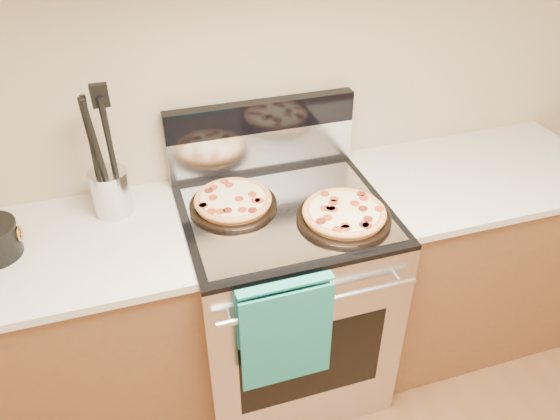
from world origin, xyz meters
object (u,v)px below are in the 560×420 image
object	(u,v)px
pepperoni_pizza_front	(344,214)
utensil_crock	(111,192)
range_body	(284,300)
pepperoni_pizza_back	(233,202)

from	to	relation	value
pepperoni_pizza_front	utensil_crock	bearing A→B (deg)	157.56
range_body	pepperoni_pizza_front	bearing A→B (deg)	-35.84
range_body	utensil_crock	distance (m)	0.84
pepperoni_pizza_back	pepperoni_pizza_front	size ratio (longest dim) A/B	0.96
pepperoni_pizza_front	utensil_crock	size ratio (longest dim) A/B	1.95
pepperoni_pizza_back	utensil_crock	xyz separation A→B (m)	(-0.42, 0.12, 0.05)
range_body	pepperoni_pizza_back	bearing A→B (deg)	158.75
pepperoni_pizza_back	pepperoni_pizza_front	distance (m)	0.41
pepperoni_pizza_back	range_body	bearing A→B (deg)	-21.25
utensil_crock	pepperoni_pizza_back	bearing A→B (deg)	-16.26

